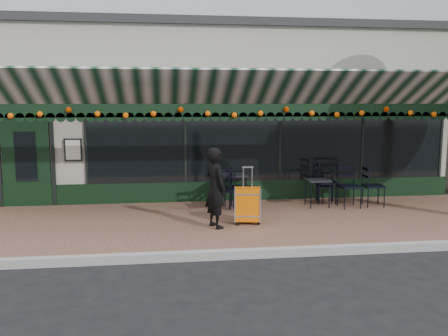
{
  "coord_description": "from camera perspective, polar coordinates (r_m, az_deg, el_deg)",
  "views": [
    {
      "loc": [
        -1.54,
        -7.77,
        2.64
      ],
      "look_at": [
        -0.34,
        1.6,
        1.32
      ],
      "focal_mm": 38.0,
      "sensor_mm": 36.0,
      "label": 1
    }
  ],
  "objects": [
    {
      "name": "cafe_table_b",
      "position": [
        11.59,
        1.2,
        -1.11
      ],
      "size": [
        0.6,
        0.6,
        0.74
      ],
      "color": "black",
      "rests_on": "sidewalk"
    },
    {
      "name": "chair_a_front",
      "position": [
        11.63,
        14.86,
        -2.21
      ],
      "size": [
        0.51,
        0.51,
        0.99
      ],
      "primitive_type": null,
      "rotation": [
        0.0,
        0.0,
        0.03
      ],
      "color": "black",
      "rests_on": "sidewalk"
    },
    {
      "name": "ground",
      "position": [
        8.35,
        3.76,
        -10.52
      ],
      "size": [
        80.0,
        80.0,
        0.0
      ],
      "primitive_type": "plane",
      "color": "black",
      "rests_on": "ground"
    },
    {
      "name": "chair_a_extra",
      "position": [
        11.94,
        17.56,
        -2.13
      ],
      "size": [
        0.52,
        0.52,
        0.96
      ],
      "primitive_type": null,
      "rotation": [
        0.0,
        0.0,
        1.49
      ],
      "color": "black",
      "rests_on": "sidewalk"
    },
    {
      "name": "curb",
      "position": [
        8.25,
        3.87,
        -10.2
      ],
      "size": [
        18.0,
        0.16,
        0.15
      ],
      "primitive_type": "cube",
      "color": "#9E9E99",
      "rests_on": "ground"
    },
    {
      "name": "suitcase",
      "position": [
        9.76,
        2.84,
        -4.46
      ],
      "size": [
        0.55,
        0.37,
        1.18
      ],
      "rotation": [
        0.0,
        0.0,
        -0.16
      ],
      "color": "orange",
      "rests_on": "sidewalk"
    },
    {
      "name": "chair_b_right",
      "position": [
        11.14,
        1.83,
        -2.43
      ],
      "size": [
        0.61,
        0.61,
        0.97
      ],
      "primitive_type": null,
      "rotation": [
        0.0,
        0.0,
        1.28
      ],
      "color": "black",
      "rests_on": "sidewalk"
    },
    {
      "name": "cafe_table_a",
      "position": [
        11.52,
        11.18,
        -1.67
      ],
      "size": [
        0.54,
        0.54,
        0.66
      ],
      "color": "black",
      "rests_on": "sidewalk"
    },
    {
      "name": "restaurant_building",
      "position": [
        15.69,
        -1.7,
        6.6
      ],
      "size": [
        12.0,
        9.6,
        4.5
      ],
      "color": "#A29C8D",
      "rests_on": "ground"
    },
    {
      "name": "woman",
      "position": [
        9.4,
        -1.02,
        -2.39
      ],
      "size": [
        0.59,
        0.69,
        1.61
      ],
      "primitive_type": "imported",
      "rotation": [
        0.0,
        0.0,
        1.98
      ],
      "color": "black",
      "rests_on": "sidewalk"
    },
    {
      "name": "chair_b_front",
      "position": [
        10.82,
        0.03,
        -2.77
      ],
      "size": [
        0.52,
        0.52,
        0.96
      ],
      "primitive_type": null,
      "rotation": [
        0.0,
        0.0,
        0.08
      ],
      "color": "black",
      "rests_on": "sidewalk"
    },
    {
      "name": "chair_b_left",
      "position": [
        11.14,
        0.24,
        -2.61
      ],
      "size": [
        0.51,
        0.51,
        0.9
      ],
      "primitive_type": null,
      "rotation": [
        0.0,
        0.0,
        -1.71
      ],
      "color": "black",
      "rests_on": "sidewalk"
    },
    {
      "name": "chair_a_right",
      "position": [
        12.0,
        12.21,
        -1.76
      ],
      "size": [
        0.58,
        0.58,
        1.01
      ],
      "primitive_type": null,
      "rotation": [
        0.0,
        0.0,
        1.4
      ],
      "color": "black",
      "rests_on": "sidewalk"
    },
    {
      "name": "chair_a_left",
      "position": [
        12.07,
        12.05,
        -2.14
      ],
      "size": [
        0.54,
        0.54,
        0.83
      ],
      "primitive_type": null,
      "rotation": [
        0.0,
        0.0,
        -1.95
      ],
      "color": "black",
      "rests_on": "sidewalk"
    },
    {
      "name": "sidewalk",
      "position": [
        10.22,
        1.6,
        -6.6
      ],
      "size": [
        18.0,
        4.0,
        0.15
      ],
      "primitive_type": "cube",
      "color": "brown",
      "rests_on": "ground"
    }
  ]
}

